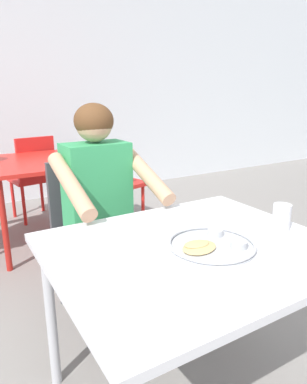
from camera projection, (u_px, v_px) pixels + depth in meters
back_wall at (9, 51)px, 3.83m from camera, size 12.00×0.12×3.40m
table_foreground at (193, 263)px, 1.33m from camera, size 1.05×0.88×0.72m
thali_tray at (212, 244)px, 1.29m from camera, size 0.33×0.33×0.03m
drinking_cup at (282, 216)px, 1.44m from camera, size 0.07×0.07×0.11m
chair_foreground at (90, 225)px, 2.07m from camera, size 0.44×0.42×0.89m
diner_foreground at (104, 200)px, 1.83m from camera, size 0.50×0.56×1.22m
table_background_red at (44, 169)px, 2.94m from camera, size 0.93×0.92×0.73m
chair_red_right at (111, 180)px, 3.21m from camera, size 0.50×0.48×0.83m
chair_red_far at (34, 173)px, 3.48m from camera, size 0.45×0.44×0.86m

